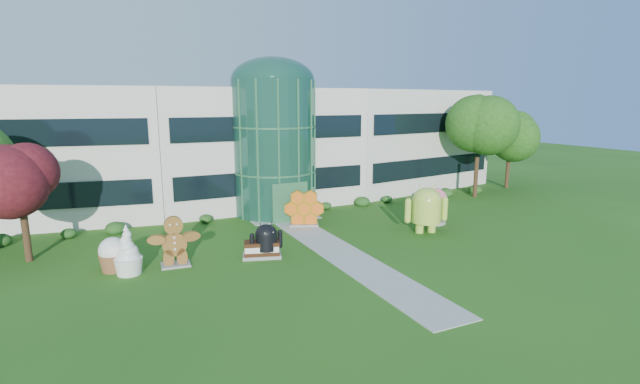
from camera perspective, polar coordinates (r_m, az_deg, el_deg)
name	(u,v)px	position (r m, az deg, el deg)	size (l,w,h in m)	color
ground	(354,261)	(24.83, 4.16, -8.51)	(140.00, 140.00, 0.00)	#215114
building	(250,145)	(40.17, -8.62, 5.76)	(46.00, 15.00, 9.30)	beige
atrium	(274,148)	(34.48, -5.69, 5.38)	(6.00, 6.00, 9.80)	#194738
walkway	(336,250)	(26.48, 2.00, -7.17)	(2.40, 20.00, 0.04)	#9E9E93
tree_red	(22,206)	(28.53, -32.77, -1.44)	(4.00, 4.00, 6.00)	#3F0C14
trees_backdrop	(270,156)	(35.49, -6.22, 4.39)	(52.00, 8.00, 8.40)	#1D4711
android_green	(426,206)	(30.35, 12.97, -1.74)	(3.04, 2.02, 3.44)	#AECF42
android_black	(266,238)	(25.23, -6.64, -5.65)	(1.90, 1.28, 2.16)	black
donut	(432,205)	(32.91, 13.64, -1.59)	(2.43, 1.17, 2.53)	#EF5A7D
gingerbread	(174,241)	(24.86, -17.49, -5.77)	(2.88, 1.11, 2.65)	brown
ice_cream_sandwich	(262,249)	(25.41, -7.18, -7.02)	(2.06, 1.03, 0.92)	#31190B
honeycomb	(304,210)	(31.26, -1.97, -2.22)	(2.84, 1.01, 2.23)	orange
froyo	(128,250)	(24.50, -22.60, -6.60)	(1.44, 1.44, 2.47)	white
cupcake	(113,254)	(25.39, -24.12, -6.98)	(1.45, 1.45, 1.74)	white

